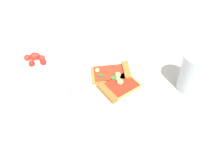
% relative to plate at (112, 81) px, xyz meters
% --- Properties ---
extents(ground_plane, '(2.40, 2.40, 0.00)m').
position_rel_plate_xyz_m(ground_plane, '(0.00, 0.01, -0.01)').
color(ground_plane, beige).
rests_on(ground_plane, ground).
extents(plate, '(0.26, 0.26, 0.01)m').
position_rel_plate_xyz_m(plate, '(0.00, 0.00, 0.00)').
color(plate, white).
rests_on(plate, ground_plane).
extents(pizza_slice_near, '(0.14, 0.12, 0.03)m').
position_rel_plate_xyz_m(pizza_slice_near, '(0.03, 0.03, 0.01)').
color(pizza_slice_near, '#E5B256').
rests_on(pizza_slice_near, plate).
extents(pizza_slice_far, '(0.13, 0.14, 0.03)m').
position_rel_plate_xyz_m(pizza_slice_far, '(-0.02, -0.00, 0.01)').
color(pizza_slice_far, gold).
rests_on(pizza_slice_far, plate).
extents(salad_bowl, '(0.12, 0.12, 0.08)m').
position_rel_plate_xyz_m(salad_bowl, '(0.07, -0.22, 0.03)').
color(salad_bowl, white).
rests_on(salad_bowl, ground_plane).
extents(soda_glass, '(0.07, 0.07, 0.12)m').
position_rel_plate_xyz_m(soda_glass, '(-0.09, 0.22, 0.05)').
color(soda_glass, silver).
rests_on(soda_glass, ground_plane).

